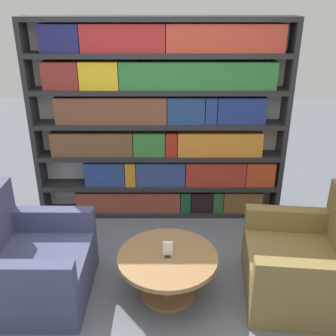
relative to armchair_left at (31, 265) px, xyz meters
The scene contains 6 objects.
ground_plane 1.10m from the armchair_left, ahead, with size 14.00×14.00×0.00m, color slate.
bookshelf 1.94m from the armchair_left, 52.25° to the left, with size 2.72×0.30×2.18m.
armchair_left is the anchor object (origin of this frame).
armchair_right 2.29m from the armchair_left, ahead, with size 0.94×0.98×0.91m.
coffee_table 1.14m from the armchair_left, ahead, with size 0.83×0.83×0.40m.
table_sign 1.15m from the armchair_left, ahead, with size 0.08×0.06×0.14m.
Camera 1 is at (0.09, -2.55, 2.38)m, focal length 42.00 mm.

